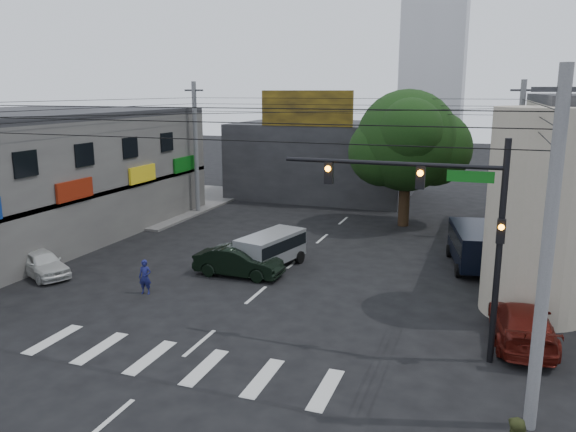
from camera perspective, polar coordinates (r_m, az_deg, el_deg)
The scene contains 17 objects.
ground at distance 22.65m, azimuth -5.28°, elevation -9.68°, with size 160.00×160.00×0.00m, color black.
sidewalk_far_left at distance 46.54m, azimuth -16.03°, elevation 1.60°, with size 16.00×16.00×0.15m, color #514F4C.
building_left at distance 37.12m, azimuth -27.20°, elevation 3.36°, with size 14.00×24.00×7.00m, color #4E4B48.
corner_column at distance 23.46m, azimuth 24.30°, elevation 0.24°, with size 4.00×4.00×8.00m, color gray.
building_far at distance 47.11m, azimuth 3.71°, elevation 5.79°, with size 14.00×10.00×6.00m, color #232326.
billboard at distance 42.11m, azimuth 1.90°, elevation 10.87°, with size 7.00×0.30×2.60m, color olive.
street_tree at distance 36.40m, azimuth 11.98°, elevation 7.46°, with size 6.40×6.40×8.70m.
traffic_gantry at distance 18.34m, azimuth 15.69°, elevation 0.37°, with size 7.10×0.35×7.20m.
utility_pole_near_right at distance 15.03m, azimuth 24.79°, elevation -3.90°, with size 0.32×0.32×9.20m, color #59595B.
utility_pole_far_left at distance 40.21m, azimuth -9.34°, elevation 6.78°, with size 0.32×0.32×9.20m, color #59595B.
utility_pole_far_right at distance 35.18m, azimuth 22.25°, elevation 5.19°, with size 0.32×0.32×9.20m, color #59595B.
dark_sedan at distance 26.63m, azimuth -5.03°, elevation -4.64°, with size 4.22×1.48×1.39m, color black.
white_compact at distance 28.96m, azimuth -23.72°, elevation -4.41°, with size 3.97×2.90×1.26m, color silver.
maroon_sedan at distance 21.40m, azimuth 22.70°, elevation -10.00°, with size 2.36×4.98×1.40m, color #4D100B.
silver_minivan at distance 27.71m, azimuth -1.73°, elevation -3.57°, with size 2.51×4.24×1.71m, color gray, non-canonical shape.
navy_van at distance 29.19m, azimuth 18.35°, elevation -3.09°, with size 2.81×5.24×1.99m, color black, non-canonical shape.
traffic_officer at distance 25.00m, azimuth -14.32°, elevation -6.02°, with size 0.61×0.46×1.51m, color #161950.
Camera 1 is at (9.03, -18.92, 8.57)m, focal length 35.00 mm.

